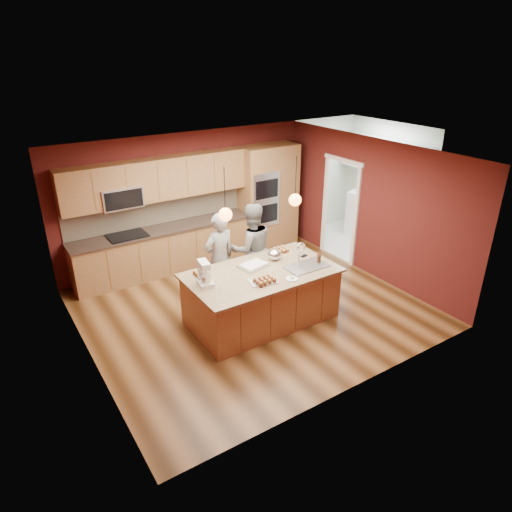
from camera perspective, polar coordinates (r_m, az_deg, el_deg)
floor at (r=8.14m, az=-0.62°, el=-6.48°), size 5.50×5.50×0.00m
ceiling at (r=7.12m, az=-0.72°, el=12.44°), size 5.50×5.50×0.00m
wall_back at (r=9.61m, az=-8.73°, el=7.09°), size 5.50×0.00×5.50m
wall_front at (r=5.78m, az=12.76°, el=-5.67°), size 5.50×0.00×5.50m
wall_left at (r=6.62m, az=-21.25°, el=-2.76°), size 0.00×5.00×5.00m
wall_right at (r=9.20m, az=14.05°, el=5.83°), size 0.00×5.00×5.00m
cabinet_run at (r=9.26m, az=-11.73°, el=3.78°), size 3.74×0.64×2.30m
oven_column at (r=10.27m, az=1.51°, el=7.37°), size 1.30×0.62×2.30m
doorway_trim at (r=9.81m, az=10.44°, el=5.49°), size 0.08×1.11×2.20m
laundry_room at (r=10.97m, az=15.74°, el=11.92°), size 2.60×2.70×2.70m
pendant_left at (r=6.64m, az=-3.85°, el=5.22°), size 0.20×0.20×0.80m
pendant_right at (r=7.31m, az=4.91°, el=7.02°), size 0.20×0.20×0.80m
island at (r=7.59m, az=0.79°, el=-4.92°), size 2.44×1.37×1.28m
person_left at (r=8.01m, az=-4.59°, el=-0.29°), size 0.66×0.47×1.68m
person_right at (r=8.30m, az=-0.58°, el=0.91°), size 0.95×0.81×1.72m
stand_mixer at (r=6.95m, az=-6.46°, el=-2.37°), size 0.24×0.31×0.39m
sheet_cake at (r=7.55m, az=-0.31°, el=-1.15°), size 0.53×0.43×0.05m
cooling_rack at (r=7.07m, az=0.80°, el=-3.16°), size 0.45×0.37×0.02m
mixing_bowl at (r=7.76m, az=2.31°, el=0.16°), size 0.23×0.23×0.20m
plate at (r=7.17m, az=4.51°, el=-2.86°), size 0.19×0.19×0.01m
tumbler at (r=7.74m, az=7.85°, el=-0.31°), size 0.07×0.07×0.14m
phone at (r=7.96m, az=6.04°, el=0.02°), size 0.14×0.10×0.01m
cupcakes_left at (r=7.31m, az=-6.86°, el=-2.11°), size 0.24×0.24×0.07m
cupcakes_rack at (r=7.02m, az=1.07°, el=-2.98°), size 0.33×0.25×0.07m
cupcakes_right at (r=8.10m, az=3.15°, el=0.81°), size 0.24×0.24×0.07m
washer at (r=10.98m, az=15.97°, el=3.90°), size 0.76×0.77×0.97m
dryer at (r=11.44m, az=13.36°, el=5.27°), size 0.85×0.86×1.06m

